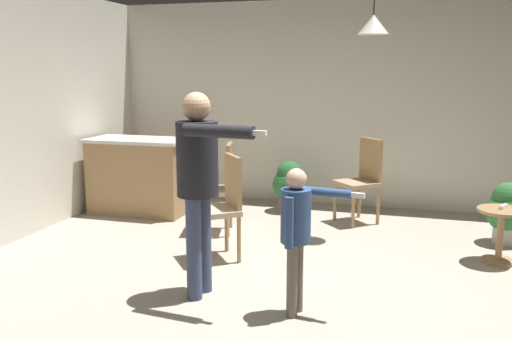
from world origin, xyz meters
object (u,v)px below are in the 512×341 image
(side_table_by_couch, at_px, (501,229))
(spare_remote_on_table, at_px, (504,207))
(dining_chair_by_counter, at_px, (219,184))
(potted_plant_by_wall, at_px, (507,210))
(kitchen_counter, at_px, (140,176))
(person_child, at_px, (297,225))
(dining_chair_centre_back, at_px, (362,177))
(potted_plant_corner, at_px, (289,184))
(dining_chair_near_wall, at_px, (222,203))
(person_adult, at_px, (199,172))

(side_table_by_couch, xyz_separation_m, spare_remote_on_table, (0.01, 0.02, 0.21))
(dining_chair_by_counter, relative_size, potted_plant_by_wall, 1.54)
(kitchen_counter, relative_size, person_child, 1.15)
(dining_chair_by_counter, bearing_deg, dining_chair_centre_back, -73.63)
(kitchen_counter, height_order, potted_plant_by_wall, kitchen_counter)
(dining_chair_by_counter, xyz_separation_m, spare_remote_on_table, (2.88, -0.19, -0.01))
(potted_plant_by_wall, xyz_separation_m, spare_remote_on_table, (-0.13, -0.63, 0.18))
(side_table_by_couch, bearing_deg, potted_plant_corner, 149.81)
(dining_chair_by_counter, height_order, dining_chair_near_wall, same)
(side_table_by_couch, distance_m, person_child, 2.30)
(dining_chair_near_wall, distance_m, potted_plant_corner, 1.98)
(dining_chair_by_counter, distance_m, spare_remote_on_table, 2.88)
(dining_chair_centre_back, bearing_deg, kitchen_counter, 54.05)
(kitchen_counter, height_order, spare_remote_on_table, kitchen_counter)
(spare_remote_on_table, bearing_deg, dining_chair_by_counter, 176.27)
(person_child, bearing_deg, potted_plant_corner, -157.18)
(dining_chair_centre_back, relative_size, spare_remote_on_table, 7.69)
(kitchen_counter, relative_size, potted_plant_by_wall, 1.94)
(potted_plant_corner, bearing_deg, dining_chair_by_counter, -114.99)
(person_child, bearing_deg, dining_chair_near_wall, -128.09)
(dining_chair_by_counter, height_order, dining_chair_centre_back, same)
(dining_chair_by_counter, distance_m, potted_plant_corner, 1.27)
(person_adult, bearing_deg, person_child, 86.62)
(side_table_by_couch, xyz_separation_m, potted_plant_by_wall, (0.15, 0.65, 0.03))
(potted_plant_corner, bearing_deg, spare_remote_on_table, -29.59)
(side_table_by_couch, bearing_deg, dining_chair_by_counter, 175.76)
(person_adult, height_order, dining_chair_near_wall, person_adult)
(side_table_by_couch, relative_size, dining_chair_centre_back, 0.52)
(dining_chair_centre_back, bearing_deg, potted_plant_corner, 31.15)
(person_child, xyz_separation_m, dining_chair_by_counter, (-1.26, 1.83, -0.14))
(potted_plant_by_wall, bearing_deg, person_adult, -140.06)
(dining_chair_by_counter, relative_size, potted_plant_corner, 1.54)
(person_child, bearing_deg, dining_chair_by_counter, -136.37)
(dining_chair_by_counter, bearing_deg, side_table_by_couch, -108.38)
(person_adult, relative_size, dining_chair_by_counter, 1.63)
(person_adult, xyz_separation_m, person_child, (0.81, -0.13, -0.33))
(kitchen_counter, xyz_separation_m, potted_plant_corner, (1.80, 0.60, -0.12))
(kitchen_counter, bearing_deg, potted_plant_corner, 18.50)
(dining_chair_by_counter, xyz_separation_m, dining_chair_near_wall, (0.32, -0.82, 0.00))
(dining_chair_near_wall, bearing_deg, potted_plant_corner, -44.12)
(person_child, bearing_deg, kitchen_counter, -124.07)
(person_child, height_order, dining_chair_centre_back, person_child)
(potted_plant_corner, height_order, potted_plant_by_wall, same)
(kitchen_counter, distance_m, dining_chair_near_wall, 2.09)
(potted_plant_by_wall, height_order, spare_remote_on_table, potted_plant_by_wall)
(person_adult, bearing_deg, potted_plant_corner, -175.66)
(person_adult, bearing_deg, side_table_by_couch, 127.57)
(kitchen_counter, height_order, side_table_by_couch, kitchen_counter)
(dining_chair_near_wall, bearing_deg, potted_plant_by_wall, -102.87)
(dining_chair_near_wall, bearing_deg, spare_remote_on_table, -114.13)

